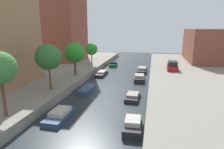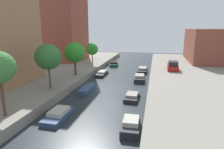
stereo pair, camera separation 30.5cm
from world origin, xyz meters
The scene contains 16 objects.
ground_plane centered at (0.00, 0.00, 0.00)m, with size 84.00×84.00×0.00m, color #232B30.
quay_left centered at (-15.00, 0.00, 0.50)m, with size 20.00×64.00×1.00m, color gray.
apartment_tower_far centered at (-16.00, 16.33, 13.04)m, with size 10.00×9.99×24.09m, color brown.
low_block_right centered at (18.00, 21.88, 4.57)m, with size 10.00×14.70×7.14m, color brown.
street_tree_1 centered at (-6.68, -5.02, 5.00)m, with size 3.08×3.08×5.56m.
street_tree_2 centered at (-6.68, 2.57, 4.60)m, with size 3.14×3.14×5.19m.
street_tree_3 centered at (-6.68, 11.05, 4.23)m, with size 2.37×2.37×4.43m.
parked_car centered at (8.83, 9.95, 1.68)m, with size 1.91×4.08×1.63m.
moored_boat_left_1 centered at (-2.97, -10.06, 0.35)m, with size 1.70×3.81×0.84m.
moored_boat_left_2 centered at (-3.11, -2.01, 0.30)m, with size 1.25×3.78×0.60m.
moored_boat_left_3 centered at (-3.53, 7.00, 0.33)m, with size 1.44×4.09×0.78m.
moored_boat_left_4 centered at (-3.20, 15.68, 0.45)m, with size 1.77×3.20×1.06m.
moored_boat_right_1 centered at (3.99, -10.77, 0.46)m, with size 1.58×3.09×1.08m.
moored_boat_right_2 centered at (3.20, -3.56, 0.32)m, with size 1.65×3.29×0.75m.
moored_boat_right_3 centered at (3.37, 4.89, 0.44)m, with size 1.86×3.80×1.02m.
moored_boat_right_4 centered at (3.41, 11.33, 0.39)m, with size 1.72×4.33×0.93m.
Camera 2 is at (5.64, -25.01, 8.31)m, focal length 30.44 mm.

